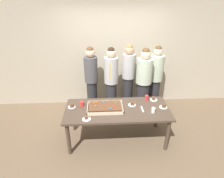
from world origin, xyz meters
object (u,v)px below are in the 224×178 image
Objects in this scene: plated_slice_far_right at (72,106)px; cake_server_utensil at (142,109)px; drink_cup_nearest at (82,104)px; person_back_corner at (128,77)px; plated_slice_far_left at (154,99)px; person_green_shirt_behind at (143,83)px; person_serving_front at (111,81)px; party_table at (117,112)px; person_left_edge_reaching at (155,78)px; drink_cup_middle at (153,110)px; plated_slice_near_left at (164,107)px; person_striped_tie_right at (91,79)px; plated_slice_near_right at (132,104)px; drink_cup_far_end at (147,98)px; sheet_cake at (105,107)px; plated_slice_center_front at (86,119)px.

plated_slice_far_right is 1.35m from cake_server_utensil.
person_back_corner is at bearing 44.20° from drink_cup_nearest.
drink_cup_nearest is 0.06× the size of person_back_corner.
plated_slice_far_left is 0.56m from person_green_shirt_behind.
person_back_corner is (0.43, 0.22, 0.01)m from person_serving_front.
person_serving_front reaches higher than party_table.
person_left_edge_reaching is (1.69, 0.97, 0.08)m from drink_cup_nearest.
drink_cup_middle is at bearing 43.19° from person_serving_front.
person_left_edge_reaching is at bearing 73.85° from plated_slice_far_left.
plated_slice_near_left is 1.12m from person_left_edge_reaching.
person_left_edge_reaching is at bearing 113.68° from person_back_corner.
person_striped_tie_right is at bearing 133.20° from drink_cup_middle.
person_serving_front is at bearing 56.30° from person_striped_tie_right.
drink_cup_middle is 0.06× the size of person_green_shirt_behind.
plated_slice_far_right is (-1.17, -0.01, 0.00)m from plated_slice_near_right.
drink_cup_nearest is at bearing 167.18° from drink_cup_middle.
plated_slice_near_right is 0.50m from plated_slice_far_left.
drink_cup_middle reaches higher than plated_slice_far_left.
plated_slice_far_right is at bearing 170.02° from drink_cup_middle.
plated_slice_far_left is at bearing 43.14° from person_striped_tie_right.
drink_cup_far_end is at bearing 23.13° from person_left_edge_reaching.
party_table is at bearing -154.02° from drink_cup_far_end.
plated_slice_near_left is 1.79m from person_striped_tie_right.
drink_cup_nearest reaches higher than plated_slice_near_right.
plated_slice_far_right is 1.05m from person_striped_tie_right.
person_left_edge_reaching is (0.35, 0.28, -0.02)m from person_green_shirt_behind.
plated_slice_far_left reaches higher than party_table.
sheet_cake reaches higher than plated_slice_near_left.
sheet_cake is at bearing 177.19° from party_table.
plated_slice_far_right is 1.54m from drink_cup_middle.
plated_slice_far_right is 0.09× the size of person_serving_front.
drink_cup_middle reaches higher than plated_slice_center_front.
drink_cup_middle is 1.00× the size of drink_cup_far_end.
drink_cup_nearest is 0.96m from person_striped_tie_right.
person_striped_tie_right is (0.04, 1.39, 0.13)m from plated_slice_center_front.
plated_slice_near_right reaches higher than plated_slice_far_left.
person_striped_tie_right is (-0.46, 0.15, -0.01)m from person_serving_front.
person_green_shirt_behind reaches higher than cake_server_utensil.
plated_slice_far_left is at bearing 5.89° from drink_cup_nearest.
drink_cup_middle is 0.99m from person_green_shirt_behind.
plated_slice_near_right is at bearing -159.46° from plated_slice_far_left.
person_serving_front reaches higher than drink_cup_far_end.
person_green_shirt_behind is at bearing 62.31° from person_striped_tie_right.
party_table is 0.65m from plated_slice_center_front.
plated_slice_near_right is 0.09× the size of person_left_edge_reaching.
plated_slice_far_left is 0.15m from drink_cup_far_end.
person_striped_tie_right reaches higher than drink_cup_middle.
drink_cup_nearest is 0.06× the size of person_green_shirt_behind.
person_serving_front reaches higher than plated_slice_center_front.
person_back_corner is (0.92, 1.46, 0.14)m from plated_slice_center_front.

